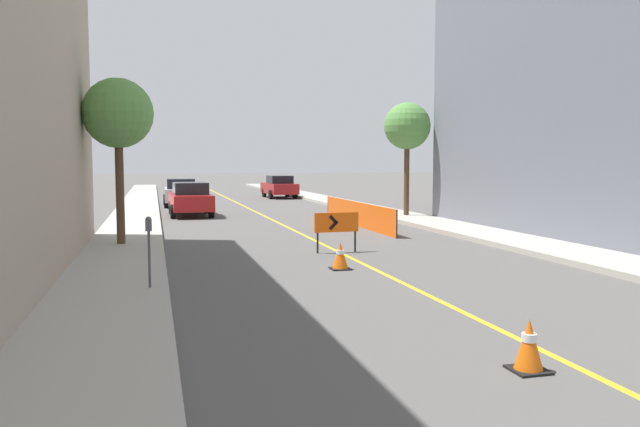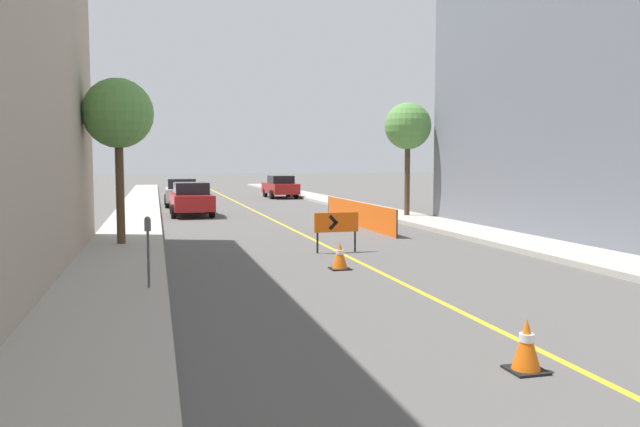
% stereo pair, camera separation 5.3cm
% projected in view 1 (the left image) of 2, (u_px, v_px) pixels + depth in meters
% --- Properties ---
extents(lane_stripe, '(0.12, 72.90, 0.01)m').
position_uv_depth(lane_stripe, '(255.00, 212.00, 32.04)').
color(lane_stripe, gold).
rests_on(lane_stripe, ground_plane).
extents(sidewalk_left, '(2.17, 72.90, 0.16)m').
position_uv_depth(sidewalk_left, '(136.00, 212.00, 30.52)').
color(sidewalk_left, '#ADA89E').
rests_on(sidewalk_left, ground_plane).
extents(sidewalk_right, '(2.17, 72.90, 0.16)m').
position_uv_depth(sidewalk_right, '(363.00, 208.00, 33.54)').
color(sidewalk_right, '#ADA89E').
rests_on(sidewalk_right, ground_plane).
extents(traffic_cone_second, '(0.44, 0.44, 0.66)m').
position_uv_depth(traffic_cone_second, '(529.00, 345.00, 7.56)').
color(traffic_cone_second, black).
rests_on(traffic_cone_second, ground_plane).
extents(traffic_cone_third, '(0.46, 0.46, 0.65)m').
position_uv_depth(traffic_cone_third, '(340.00, 256.00, 14.78)').
color(traffic_cone_third, black).
rests_on(traffic_cone_third, ground_plane).
extents(arrow_barricade_primary, '(1.30, 0.13, 1.13)m').
position_uv_depth(arrow_barricade_primary, '(336.00, 224.00, 17.49)').
color(arrow_barricade_primary, '#EF560C').
rests_on(arrow_barricade_primary, ground_plane).
extents(safety_mesh_fence, '(0.08, 8.58, 0.97)m').
position_uv_depth(safety_mesh_fence, '(357.00, 214.00, 24.81)').
color(safety_mesh_fence, '#EF560C').
rests_on(safety_mesh_fence, ground_plane).
extents(parked_car_curb_near, '(1.95, 4.36, 1.59)m').
position_uv_depth(parked_car_curb_near, '(190.00, 199.00, 29.48)').
color(parked_car_curb_near, maroon).
rests_on(parked_car_curb_near, ground_plane).
extents(parked_car_curb_mid, '(1.94, 4.33, 1.59)m').
position_uv_depth(parked_car_curb_mid, '(181.00, 192.00, 35.92)').
color(parked_car_curb_mid, '#B7B7BC').
rests_on(parked_car_curb_mid, ground_plane).
extents(parked_car_curb_far, '(2.00, 4.38, 1.59)m').
position_uv_depth(parked_car_curb_far, '(279.00, 187.00, 44.30)').
color(parked_car_curb_far, maroon).
rests_on(parked_car_curb_far, ground_plane).
extents(parking_meter_near_curb, '(0.12, 0.11, 1.36)m').
position_uv_depth(parking_meter_near_curb, '(149.00, 238.00, 11.78)').
color(parking_meter_near_curb, '#4C4C51').
rests_on(parking_meter_near_curb, sidewalk_left).
extents(street_tree_left_near, '(2.02, 2.02, 4.81)m').
position_uv_depth(street_tree_left_near, '(118.00, 115.00, 18.00)').
color(street_tree_left_near, '#4C3823').
rests_on(street_tree_left_near, sidewalk_left).
extents(street_tree_right_near, '(2.09, 2.09, 5.04)m').
position_uv_depth(street_tree_right_near, '(407.00, 127.00, 27.82)').
color(street_tree_right_near, '#4C3823').
rests_on(street_tree_right_near, sidewalk_right).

